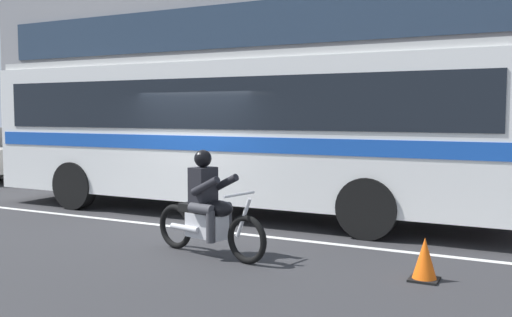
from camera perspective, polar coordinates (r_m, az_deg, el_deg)
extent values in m
plane|color=#2B2B2D|center=(11.31, -5.95, -6.22)|extent=(60.00, 60.00, 0.00)
cube|color=#A39E93|center=(15.75, 4.30, -2.89)|extent=(28.00, 3.80, 0.15)
cube|color=silver|center=(10.82, -7.70, -6.71)|extent=(26.60, 0.14, 0.01)
cube|color=#233347|center=(17.57, 6.85, 13.59)|extent=(25.76, 0.10, 1.40)
cube|color=white|center=(11.98, -1.62, 2.74)|extent=(11.23, 2.60, 2.70)
cube|color=black|center=(11.98, -1.63, 5.37)|extent=(10.34, 2.64, 0.96)
cube|color=#194CB2|center=(11.99, -1.62, 1.78)|extent=(11.01, 2.63, 0.28)
cube|color=silver|center=(12.02, -1.64, 9.47)|extent=(11.01, 2.47, 0.16)
cylinder|color=black|center=(13.23, -17.48, -2.56)|extent=(1.04, 0.30, 1.04)
cylinder|color=black|center=(9.81, 10.97, -4.85)|extent=(1.04, 0.30, 1.04)
torus|color=black|center=(8.12, -0.92, -8.00)|extent=(0.69, 0.23, 0.69)
torus|color=black|center=(9.10, -7.95, -6.67)|extent=(0.69, 0.23, 0.69)
cube|color=silver|center=(8.61, -4.89, -6.61)|extent=(0.68, 0.41, 0.36)
ellipsoid|color=black|center=(8.39, -3.67, -4.95)|extent=(0.53, 0.37, 0.24)
cube|color=black|center=(8.70, -5.85, -4.89)|extent=(0.60, 0.37, 0.12)
cylinder|color=silver|center=(8.09, -1.25, -5.86)|extent=(0.28, 0.11, 0.58)
cylinder|color=silver|center=(8.09, -1.68, -3.57)|extent=(0.17, 0.63, 0.04)
cylinder|color=silver|center=(8.71, -7.05, -6.82)|extent=(0.56, 0.20, 0.09)
cube|color=black|center=(8.56, -5.25, -2.74)|extent=(0.35, 0.41, 0.56)
sphere|color=black|center=(8.52, -5.27, 0.00)|extent=(0.26, 0.26, 0.26)
cylinder|color=#38383D|center=(8.64, -3.73, -4.67)|extent=(0.44, 0.23, 0.15)
cylinder|color=#38383D|center=(8.56, -2.84, -6.39)|extent=(0.13, 0.13, 0.46)
cylinder|color=#38383D|center=(8.38, -5.42, -4.97)|extent=(0.44, 0.23, 0.15)
cylinder|color=#38383D|center=(8.30, -4.51, -6.74)|extent=(0.13, 0.13, 0.46)
cylinder|color=black|center=(8.54, -3.16, -2.48)|extent=(0.53, 0.21, 0.32)
cylinder|color=black|center=(8.25, -5.04, -2.73)|extent=(0.53, 0.21, 0.32)
cylinder|color=red|center=(14.01, 11.64, -2.39)|extent=(0.22, 0.22, 0.58)
sphere|color=red|center=(13.97, 11.66, -0.92)|extent=(0.20, 0.20, 0.20)
cylinder|color=red|center=(13.87, 11.48, -2.33)|extent=(0.09, 0.10, 0.09)
cone|color=#EA590F|center=(7.64, 16.32, -9.51)|extent=(0.32, 0.32, 0.55)
cube|color=black|center=(7.71, 16.28, -11.38)|extent=(0.36, 0.36, 0.03)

